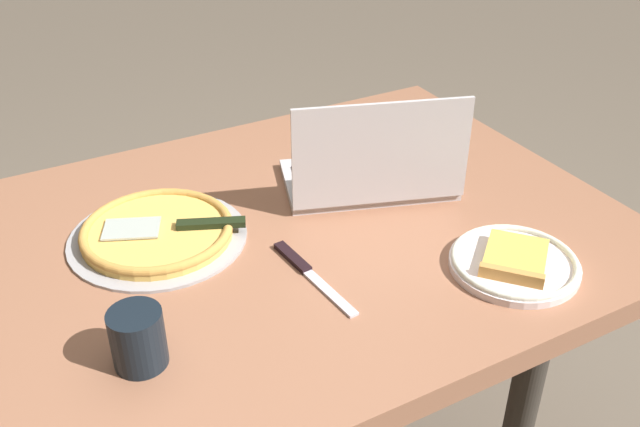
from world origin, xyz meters
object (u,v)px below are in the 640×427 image
(laptop, at_px, (372,171))
(drink_cup, at_px, (138,338))
(dining_table, at_px, (296,264))
(pizza_tray, at_px, (158,232))
(table_knife, at_px, (306,270))
(pizza_plate, at_px, (514,262))

(laptop, relative_size, drink_cup, 4.24)
(dining_table, relative_size, drink_cup, 13.29)
(pizza_tray, xyz_separation_m, table_knife, (-0.20, 0.23, -0.01))
(pizza_plate, bearing_deg, table_knife, -27.14)
(laptop, distance_m, pizza_tray, 0.45)
(dining_table, distance_m, table_knife, 0.17)
(dining_table, xyz_separation_m, drink_cup, (0.37, 0.22, 0.14))
(laptop, height_order, table_knife, laptop)
(pizza_tray, relative_size, drink_cup, 3.56)
(dining_table, xyz_separation_m, table_knife, (0.05, 0.14, 0.09))
(pizza_tray, height_order, table_knife, pizza_tray)
(pizza_plate, height_order, pizza_tray, pizza_plate)
(drink_cup, bearing_deg, pizza_plate, 172.23)
(laptop, xyz_separation_m, pizza_tray, (0.44, -0.05, -0.03))
(dining_table, height_order, laptop, laptop)
(dining_table, distance_m, laptop, 0.25)
(laptop, bearing_deg, pizza_tray, -5.86)
(pizza_tray, bearing_deg, laptop, 174.14)
(drink_cup, bearing_deg, table_knife, -166.02)
(pizza_tray, height_order, drink_cup, drink_cup)
(pizza_tray, distance_m, table_knife, 0.30)
(pizza_plate, relative_size, drink_cup, 2.45)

